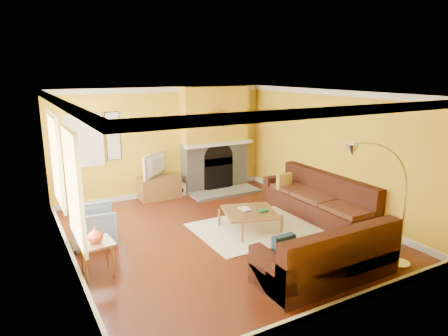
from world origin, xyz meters
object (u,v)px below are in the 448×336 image
media_console (160,188)px  arc_lamp (380,210)px  coffee_table (250,220)px  armchair (94,226)px  side_table (97,259)px  sectional_sofa (290,214)px

media_console → arc_lamp: size_ratio=0.47×
coffee_table → armchair: bearing=164.1°
media_console → side_table: same height
media_console → armchair: (-1.98, -1.97, 0.08)m
media_console → side_table: 3.84m
media_console → armchair: armchair is taller
arc_lamp → side_table: bearing=151.3°
armchair → side_table: size_ratio=1.41×
side_table → arc_lamp: size_ratio=0.26×
arc_lamp → armchair: bearing=137.6°
coffee_table → arc_lamp: (0.73, -2.45, 0.86)m
media_console → arc_lamp: bearing=-73.0°
coffee_table → side_table: (-3.04, -0.38, 0.08)m
arc_lamp → coffee_table: bearing=106.6°
media_console → side_table: size_ratio=1.82×
armchair → arc_lamp: (3.57, -3.26, 0.71)m
armchair → arc_lamp: arc_lamp is taller
armchair → side_table: (-0.20, -1.19, -0.08)m
coffee_table → side_table: side_table is taller
sectional_sofa → armchair: size_ratio=5.10×
coffee_table → sectional_sofa: bearing=-50.6°
sectional_sofa → armchair: bearing=156.8°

